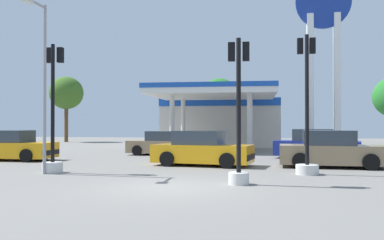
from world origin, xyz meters
name	(u,v)px	position (x,y,z in m)	size (l,w,h in m)	color
ground_plane	(171,187)	(0.00, 0.00, 0.00)	(90.00, 90.00, 0.00)	slate
gas_station	(220,119)	(-0.43, 22.70, 2.29)	(9.59, 13.78, 4.37)	beige
station_pole_sign	(323,31)	(6.78, 16.08, 7.87)	(3.52, 0.56, 12.58)	white
car_0	(12,147)	(-9.71, 7.60, 0.69)	(4.25, 1.98, 1.51)	black
car_1	(317,145)	(5.64, 11.11, 0.71)	(4.67, 2.79, 1.56)	black
car_2	(332,151)	(5.60, 6.43, 0.71)	(4.46, 2.21, 1.56)	black
car_3	(202,150)	(0.11, 6.39, 0.69)	(4.53, 2.53, 1.53)	black
car_4	(162,144)	(-3.02, 12.31, 0.64)	(4.13, 2.18, 1.42)	black
traffic_signal_1	(307,132)	(4.27, 3.76, 1.54)	(0.82, 0.82, 5.07)	silver
traffic_signal_2	(53,133)	(-5.09, 2.88, 1.50)	(0.76, 0.76, 4.82)	silver
traffic_signal_3	(239,128)	(1.93, 0.85, 1.71)	(0.65, 0.67, 4.42)	silver
tree_0	(66,93)	(-16.96, 29.08, 5.05)	(3.48, 3.48, 6.78)	brown
tree_1	(219,101)	(-0.91, 27.33, 4.05)	(3.86, 3.86, 6.14)	brown
corner_streetlamp	(42,70)	(-5.21, 2.23, 3.77)	(0.24, 1.48, 6.19)	gray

